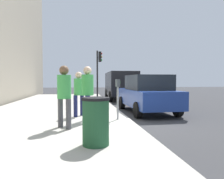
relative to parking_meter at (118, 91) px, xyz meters
name	(u,v)px	position (x,y,z in m)	size (l,w,h in m)	color
ground_plane	(128,122)	(0.30, -0.45, -1.17)	(80.00, 80.00, 0.00)	#38383A
sidewalk_slab	(45,122)	(0.30, 2.55, -1.09)	(28.00, 6.00, 0.15)	#B7B2A8
parking_meter	(118,91)	(0.00, 0.00, 0.00)	(0.36, 0.12, 1.41)	gray
pedestrian_at_meter	(88,89)	(-0.18, 1.06, 0.08)	(0.55, 0.40, 1.84)	#191E4C
pedestrian_bystander	(64,91)	(-1.15, 1.75, 0.04)	(0.45, 0.40, 1.79)	#47474C
parking_officer	(79,90)	(0.87, 1.36, -0.03)	(0.43, 0.39, 1.70)	#191E4C
parked_sedan_near	(147,94)	(2.34, -1.81, -0.27)	(4.46, 2.08, 1.77)	navy
parked_van_far	(120,84)	(9.34, -1.80, 0.09)	(5.26, 2.25, 2.18)	black
traffic_signal	(99,66)	(8.52, -0.01, 1.41)	(0.24, 0.44, 3.60)	black
trash_bin	(96,121)	(-2.85, 0.96, -0.51)	(0.59, 0.59, 1.01)	#1E4C2D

